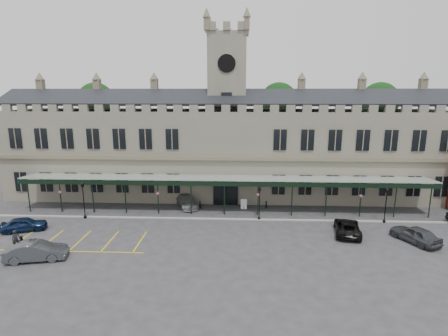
{
  "coord_description": "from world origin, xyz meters",
  "views": [
    {
      "loc": [
        1.71,
        -32.66,
        14.43
      ],
      "look_at": [
        0.0,
        6.0,
        6.0
      ],
      "focal_mm": 28.0,
      "sensor_mm": 36.0,
      "label": 1
    }
  ],
  "objects_px": {
    "sign_board": "(244,204)",
    "person_a": "(16,239)",
    "car_van": "(347,227)",
    "station_building": "(227,150)",
    "person_b": "(21,243)",
    "lamp_post_left": "(83,197)",
    "lamp_post_right": "(386,202)",
    "car_right_a": "(415,234)",
    "car_taxi": "(187,201)",
    "traffic_cone": "(397,231)",
    "lamp_post_mid": "(260,200)",
    "clock_tower": "(227,102)",
    "car_left_b": "(36,251)",
    "car_left_a": "(24,224)"
  },
  "relations": [
    {
      "from": "sign_board",
      "to": "car_taxi",
      "type": "distance_m",
      "value": 7.38
    },
    {
      "from": "lamp_post_mid",
      "to": "clock_tower",
      "type": "bearing_deg",
      "value": 111.3
    },
    {
      "from": "lamp_post_mid",
      "to": "traffic_cone",
      "type": "distance_m",
      "value": 14.62
    },
    {
      "from": "car_van",
      "to": "person_b",
      "type": "bearing_deg",
      "value": 21.36
    },
    {
      "from": "person_a",
      "to": "car_left_a",
      "type": "bearing_deg",
      "value": 73.49
    },
    {
      "from": "lamp_post_right",
      "to": "car_right_a",
      "type": "distance_m",
      "value": 5.56
    },
    {
      "from": "car_left_a",
      "to": "sign_board",
      "type": "bearing_deg",
      "value": -91.69
    },
    {
      "from": "lamp_post_mid",
      "to": "car_left_b",
      "type": "height_order",
      "value": "lamp_post_mid"
    },
    {
      "from": "station_building",
      "to": "car_left_a",
      "type": "relative_size",
      "value": 13.59
    },
    {
      "from": "lamp_post_mid",
      "to": "traffic_cone",
      "type": "xyz_separation_m",
      "value": [
        14.05,
        -3.43,
        -2.08
      ]
    },
    {
      "from": "clock_tower",
      "to": "car_left_b",
      "type": "relative_size",
      "value": 4.88
    },
    {
      "from": "car_left_a",
      "to": "person_a",
      "type": "height_order",
      "value": "person_a"
    },
    {
      "from": "clock_tower",
      "to": "car_left_b",
      "type": "height_order",
      "value": "clock_tower"
    },
    {
      "from": "car_van",
      "to": "car_right_a",
      "type": "xyz_separation_m",
      "value": [
        6.0,
        -1.79,
        0.1
      ]
    },
    {
      "from": "lamp_post_left",
      "to": "person_b",
      "type": "bearing_deg",
      "value": -103.19
    },
    {
      "from": "station_building",
      "to": "person_b",
      "type": "height_order",
      "value": "station_building"
    },
    {
      "from": "car_left_b",
      "to": "car_left_a",
      "type": "bearing_deg",
      "value": 25.69
    },
    {
      "from": "car_left_b",
      "to": "car_taxi",
      "type": "relative_size",
      "value": 0.99
    },
    {
      "from": "car_right_a",
      "to": "car_taxi",
      "type": "bearing_deg",
      "value": -49.39
    },
    {
      "from": "lamp_post_left",
      "to": "car_left_a",
      "type": "xyz_separation_m",
      "value": [
        -4.76,
        -4.03,
        -1.89
      ]
    },
    {
      "from": "lamp_post_left",
      "to": "traffic_cone",
      "type": "relative_size",
      "value": 6.3
    },
    {
      "from": "lamp_post_mid",
      "to": "car_van",
      "type": "distance_m",
      "value": 9.79
    },
    {
      "from": "sign_board",
      "to": "person_a",
      "type": "height_order",
      "value": "person_a"
    },
    {
      "from": "traffic_cone",
      "to": "person_b",
      "type": "distance_m",
      "value": 36.87
    },
    {
      "from": "clock_tower",
      "to": "person_b",
      "type": "xyz_separation_m",
      "value": [
        -18.3,
        -19.56,
        -12.34
      ]
    },
    {
      "from": "car_right_a",
      "to": "person_a",
      "type": "bearing_deg",
      "value": -22.39
    },
    {
      "from": "car_left_a",
      "to": "station_building",
      "type": "bearing_deg",
      "value": -75.86
    },
    {
      "from": "car_van",
      "to": "person_a",
      "type": "height_order",
      "value": "person_a"
    },
    {
      "from": "car_taxi",
      "to": "person_b",
      "type": "distance_m",
      "value": 19.0
    },
    {
      "from": "lamp_post_left",
      "to": "sign_board",
      "type": "height_order",
      "value": "lamp_post_left"
    },
    {
      "from": "station_building",
      "to": "person_b",
      "type": "bearing_deg",
      "value": -133.22
    },
    {
      "from": "person_b",
      "to": "person_a",
      "type": "bearing_deg",
      "value": -47.3
    },
    {
      "from": "station_building",
      "to": "person_a",
      "type": "distance_m",
      "value": 27.5
    },
    {
      "from": "lamp_post_right",
      "to": "station_building",
      "type": "bearing_deg",
      "value": 149.86
    },
    {
      "from": "sign_board",
      "to": "person_b",
      "type": "relative_size",
      "value": 0.85
    },
    {
      "from": "car_left_b",
      "to": "car_right_a",
      "type": "bearing_deg",
      "value": -94.17
    },
    {
      "from": "traffic_cone",
      "to": "lamp_post_left",
      "type": "bearing_deg",
      "value": 174.81
    },
    {
      "from": "car_van",
      "to": "person_a",
      "type": "distance_m",
      "value": 32.57
    },
    {
      "from": "car_taxi",
      "to": "car_right_a",
      "type": "relative_size",
      "value": 1.05
    },
    {
      "from": "lamp_post_right",
      "to": "car_taxi",
      "type": "relative_size",
      "value": 0.8
    },
    {
      "from": "lamp_post_right",
      "to": "person_b",
      "type": "distance_m",
      "value": 37.58
    },
    {
      "from": "station_building",
      "to": "car_van",
      "type": "xyz_separation_m",
      "value": [
        13.0,
        -14.01,
        -5.74
      ]
    },
    {
      "from": "sign_board",
      "to": "car_taxi",
      "type": "xyz_separation_m",
      "value": [
        -7.35,
        0.68,
        0.11
      ]
    },
    {
      "from": "clock_tower",
      "to": "car_taxi",
      "type": "height_order",
      "value": "clock_tower"
    },
    {
      "from": "sign_board",
      "to": "person_a",
      "type": "relative_size",
      "value": 0.73
    },
    {
      "from": "car_van",
      "to": "person_a",
      "type": "xyz_separation_m",
      "value": [
        -32.2,
        -4.87,
        0.17
      ]
    },
    {
      "from": "lamp_post_right",
      "to": "car_left_b",
      "type": "height_order",
      "value": "lamp_post_right"
    },
    {
      "from": "car_taxi",
      "to": "person_b",
      "type": "height_order",
      "value": "person_b"
    },
    {
      "from": "car_right_a",
      "to": "person_b",
      "type": "relative_size",
      "value": 3.15
    },
    {
      "from": "clock_tower",
      "to": "car_van",
      "type": "height_order",
      "value": "clock_tower"
    }
  ]
}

